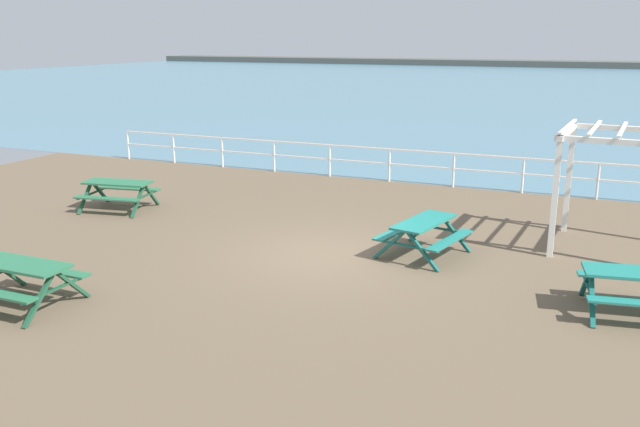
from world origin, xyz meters
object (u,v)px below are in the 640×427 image
picnic_table_near_right (424,229)px  picnic_table_near_left (118,189)px  picnic_table_mid_centre (639,283)px  lattice_pergola (619,161)px  picnic_table_far_left (21,274)px

picnic_table_near_right → picnic_table_near_left: bearing=98.6°
picnic_table_near_right → picnic_table_mid_centre: (4.16, -1.69, 0.00)m
picnic_table_mid_centre → lattice_pergola: bearing=87.5°
picnic_table_far_left → picnic_table_mid_centre: bearing=21.1°
picnic_table_near_left → lattice_pergola: lattice_pergola is taller
picnic_table_near_right → picnic_table_mid_centre: size_ratio=1.03×
picnic_table_near_left → lattice_pergola: bearing=-3.0°
picnic_table_near_left → picnic_table_near_right: same height
picnic_table_mid_centre → picnic_table_near_right: bearing=148.2°
picnic_table_far_left → picnic_table_near_right: bearing=43.8°
picnic_table_near_left → picnic_table_near_right: size_ratio=0.97×
picnic_table_near_left → picnic_table_far_left: bearing=-74.2°
picnic_table_near_left → picnic_table_mid_centre: size_ratio=1.00×
picnic_table_near_right → picnic_table_far_left: size_ratio=1.15×
picnic_table_near_right → picnic_table_far_left: (-5.75, -5.48, 0.00)m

